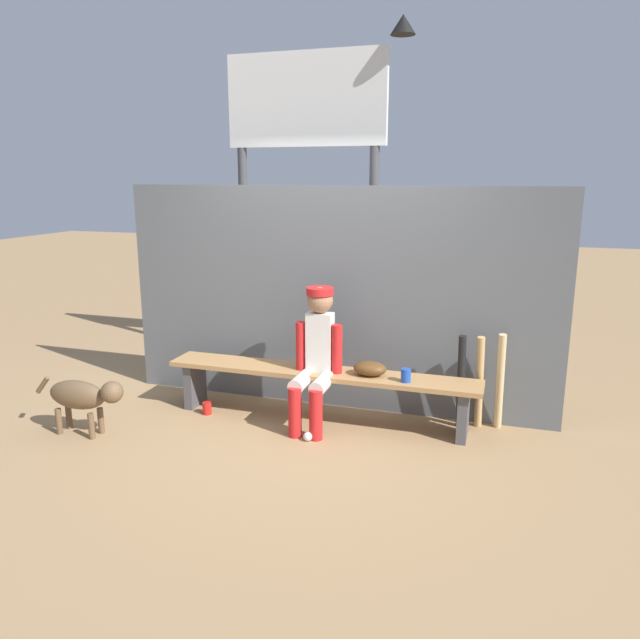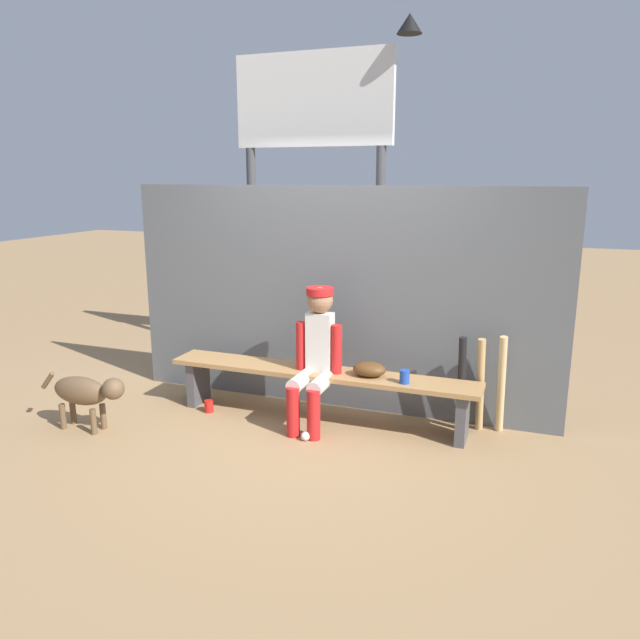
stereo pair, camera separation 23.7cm
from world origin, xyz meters
name	(u,v)px [view 2 (the right image)]	position (x,y,z in m)	size (l,w,h in m)	color
ground_plane	(320,420)	(0.00, 0.00, 0.00)	(30.00, 30.00, 0.00)	#9E7A51
chainlink_fence	(335,300)	(0.00, 0.39, 1.00)	(4.00, 0.03, 2.01)	#595E63
dugout_bench	(320,381)	(0.00, 0.00, 0.36)	(2.74, 0.36, 0.46)	#AD7F4C
player_seated	(315,353)	(0.00, -0.11, 0.64)	(0.41, 0.55, 1.19)	silver
baseball_glove	(369,369)	(0.44, 0.00, 0.52)	(0.28, 0.20, 0.12)	#593819
bat_aluminum_black	(462,384)	(1.17, 0.22, 0.41)	(0.06, 0.06, 0.81)	black
bat_wood_tan	(480,385)	(1.32, 0.26, 0.40)	(0.06, 0.06, 0.81)	tan
bat_wood_natural	(501,385)	(1.48, 0.28, 0.42)	(0.06, 0.06, 0.84)	tan
baseball	(305,436)	(0.03, -0.43, 0.04)	(0.07, 0.07, 0.07)	white
cup_on_ground	(209,406)	(-1.01, -0.17, 0.06)	(0.08, 0.08, 0.11)	red
cup_on_bench	(405,377)	(0.75, -0.07, 0.51)	(0.08, 0.08, 0.11)	#1E47AD
scoreboard	(318,139)	(-0.56, 1.46, 2.46)	(1.97, 0.27, 3.56)	#3F3F42
dog	(86,392)	(-1.76, -0.87, 0.34)	(0.84, 0.20, 0.49)	brown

